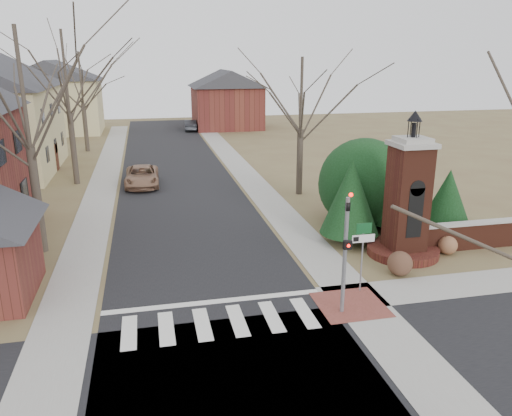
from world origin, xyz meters
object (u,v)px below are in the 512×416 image
object	(u,v)px
brick_gate_monument	(407,209)
distant_car	(191,125)
sign_post	(363,244)
pickup_truck	(142,176)
traffic_signal_pole	(346,244)

from	to	relation	value
brick_gate_monument	distant_car	xyz separation A→B (m)	(-5.69, 41.39, -1.51)
sign_post	pickup_truck	bearing A→B (deg)	113.68
traffic_signal_pole	brick_gate_monument	size ratio (longest dim) A/B	0.69
sign_post	pickup_truck	xyz separation A→B (m)	(-8.08, 18.42, -1.27)
pickup_truck	distant_car	xyz separation A→B (m)	(5.80, 25.98, -0.02)
traffic_signal_pole	sign_post	distance (m)	2.02
sign_post	brick_gate_monument	bearing A→B (deg)	41.42
sign_post	distant_car	xyz separation A→B (m)	(-2.28, 44.40, -1.30)
brick_gate_monument	distant_car	bearing A→B (deg)	97.82
pickup_truck	brick_gate_monument	bearing A→B (deg)	-52.05
traffic_signal_pole	pickup_truck	distance (m)	21.05
traffic_signal_pole	brick_gate_monument	xyz separation A→B (m)	(4.70, 4.42, -0.42)
traffic_signal_pole	sign_post	xyz separation A→B (m)	(1.29, 1.41, -0.64)
brick_gate_monument	pickup_truck	bearing A→B (deg)	126.70
brick_gate_monument	traffic_signal_pole	bearing A→B (deg)	-136.76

